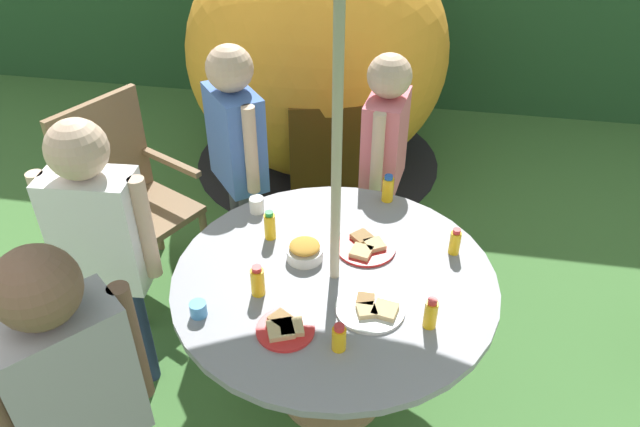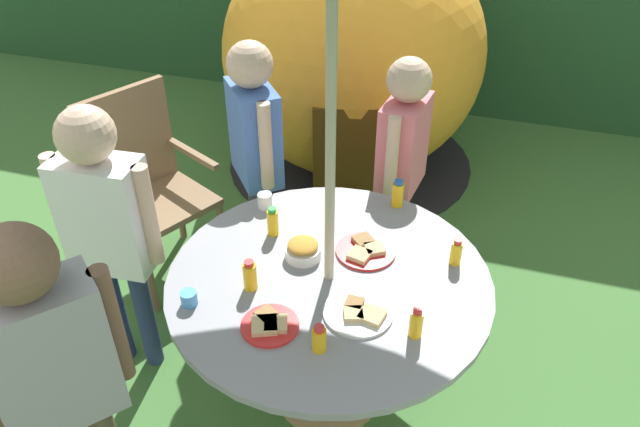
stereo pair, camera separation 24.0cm
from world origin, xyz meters
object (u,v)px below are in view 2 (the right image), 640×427
juice_bottle_near_left (319,339)px  juice_bottle_center_front (398,194)px  child_in_pink_shirt (403,146)px  child_in_blue_shirt (255,134)px  dome_tent (353,55)px  wooden_chair (145,179)px  snack_bowl (303,250)px  juice_bottle_mid_left (416,323)px  plate_near_right (359,312)px  child_in_white_shirt (106,215)px  garden_table (329,302)px  cup_near (189,298)px  plate_far_right (366,250)px  juice_bottle_mid_right (273,222)px  child_in_grey_shirt (51,357)px  juice_bottle_front_edge (456,252)px  cup_far (265,201)px  juice_bottle_far_left (250,276)px  plate_center_back (269,324)px

juice_bottle_near_left → juice_bottle_center_front: bearing=84.9°
child_in_pink_shirt → child_in_blue_shirt: bearing=-70.8°
dome_tent → wooden_chair: bearing=-133.4°
juice_bottle_near_left → child_in_blue_shirt: bearing=121.4°
snack_bowl → dome_tent: bearing=98.8°
dome_tent → juice_bottle_mid_left: size_ratio=16.85×
snack_bowl → plate_near_right: size_ratio=0.57×
child_in_white_shirt → juice_bottle_mid_left: (1.29, -0.13, -0.09)m
dome_tent → child_in_white_shirt: bearing=-119.1°
snack_bowl → child_in_pink_shirt: bearing=74.0°
child_in_blue_shirt → juice_bottle_center_front: child_in_blue_shirt is taller
garden_table → child_in_blue_shirt: size_ratio=0.97×
child_in_pink_shirt → juice_bottle_near_left: size_ratio=11.59×
cup_near → plate_far_right: bearing=41.3°
child_in_blue_shirt → juice_bottle_mid_right: (0.31, -0.57, -0.07)m
garden_table → child_in_pink_shirt: 0.96m
child_in_grey_shirt → juice_bottle_front_edge: 1.49m
plate_far_right → cup_near: bearing=-138.7°
child_in_white_shirt → wooden_chair: bearing=107.0°
garden_table → cup_far: size_ratio=17.77×
juice_bottle_far_left → child_in_blue_shirt: bearing=110.9°
child_in_pink_shirt → juice_bottle_far_left: (-0.37, -1.07, -0.04)m
plate_center_back → cup_near: size_ratio=3.37×
child_in_blue_shirt → juice_bottle_far_left: child_in_blue_shirt is taller
dome_tent → juice_bottle_far_left: (0.17, -2.15, -0.04)m
dome_tent → cup_near: (-0.02, -2.29, -0.07)m
wooden_chair → juice_bottle_center_front: (1.32, -0.02, 0.19)m
dome_tent → cup_far: dome_tent is taller
garden_table → dome_tent: size_ratio=0.59×
child_in_white_shirt → juice_bottle_mid_right: (0.61, 0.26, -0.08)m
child_in_blue_shirt → cup_far: (0.20, -0.40, -0.10)m
cup_near → plate_center_back: bearing=-3.7°
child_in_blue_shirt → plate_far_right: (0.71, -0.57, -0.12)m
plate_far_right → juice_bottle_center_front: (0.06, 0.37, 0.05)m
garden_table → juice_bottle_center_front: juice_bottle_center_front is taller
child_in_pink_shirt → wooden_chair: bearing=-68.5°
snack_bowl → cup_far: size_ratio=2.06×
child_in_white_shirt → juice_bottle_mid_left: bearing=-10.2°
cup_far → child_in_blue_shirt: bearing=117.3°
child_in_white_shirt → plate_near_right: (1.08, -0.09, -0.14)m
dome_tent → juice_bottle_near_left: 2.41m
juice_bottle_far_left → juice_bottle_mid_right: bearing=96.4°
juice_bottle_near_left → juice_bottle_far_left: bearing=147.7°
garden_table → child_in_white_shirt: (-0.92, -0.07, 0.28)m
cup_near → cup_far: (0.04, 0.66, 0.01)m
juice_bottle_near_left → juice_bottle_far_left: (-0.34, 0.21, 0.01)m
juice_bottle_far_left → juice_bottle_mid_left: 0.64m
dome_tent → juice_bottle_mid_left: (0.80, -2.20, -0.04)m
juice_bottle_far_left → child_in_white_shirt: bearing=173.2°
garden_table → juice_bottle_far_left: juice_bottle_far_left is taller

